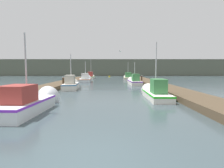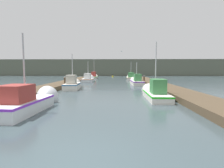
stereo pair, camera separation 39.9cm
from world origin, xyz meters
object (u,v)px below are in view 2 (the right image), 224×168
Objects in this scene: fishing_boat_0 at (28,102)px; channel_buoy at (113,76)px; fishing_boat_1 at (155,92)px; mooring_piling_0 at (144,79)px; fishing_boat_3 at (136,81)px; fishing_boat_6 at (94,77)px; mooring_piling_3 at (89,76)px; mooring_piling_1 at (138,77)px; mooring_piling_2 at (65,82)px; fishing_boat_5 at (131,77)px; fishing_boat_2 at (73,84)px; seagull_lead at (122,51)px; fishing_boat_4 at (88,79)px.

fishing_boat_0 is 5.06× the size of channel_buoy.
fishing_boat_1 is 4.59× the size of mooring_piling_0.
fishing_boat_3 is 16.17m from fishing_boat_6.
mooring_piling_3 is 10.75m from channel_buoy.
mooring_piling_1 is 1.03× the size of mooring_piling_2.
fishing_boat_5 is 4.47× the size of mooring_piling_3.
fishing_boat_5 reaches higher than mooring_piling_2.
fishing_boat_1 is at bearing -93.18° from mooring_piling_1.
mooring_piling_2 is (-1.09, 0.88, 0.15)m from fishing_boat_2.
mooring_piling_1 is at bearing 49.67° from mooring_piling_2.
channel_buoy is (-3.92, 12.29, -0.33)m from fishing_boat_5.
fishing_boat_1 is 11.03m from mooring_piling_2.
mooring_piling_2 is 28.05m from channel_buoy.
mooring_piling_0 is 2.05× the size of seagull_lead.
fishing_boat_4 is 1.19× the size of fishing_boat_6.
seagull_lead reaches higher than fishing_boat_5.
fishing_boat_3 is 23.09m from channel_buoy.
fishing_boat_4 is at bearing 144.75° from fishing_boat_3.
channel_buoy is at bearing 107.15° from mooring_piling_1.
fishing_boat_6 is at bearing 93.52° from fishing_boat_0.
seagull_lead reaches higher than fishing_boat_3.
fishing_boat_5 is at bearing -72.30° from channel_buoy.
fishing_boat_0 reaches higher than fishing_boat_3.
fishing_boat_0 is 3.74× the size of mooring_piling_1.
mooring_piling_3 is at bearing -133.63° from fishing_boat_6.
fishing_boat_1 is 1.09× the size of fishing_boat_6.
fishing_boat_4 reaches higher than channel_buoy.
fishing_boat_6 is (-0.43, 29.93, 0.01)m from fishing_boat_0.
mooring_piling_2 is 2.26× the size of seagull_lead.
fishing_boat_6 is (-7.88, 3.69, 0.02)m from fishing_boat_5.
fishing_boat_0 is 0.85× the size of fishing_boat_4.
fishing_boat_6 is 11.66m from mooring_piling_1.
channel_buoy is at bearing -156.70° from seagull_lead.
fishing_boat_2 reaches higher than mooring_piling_1.
mooring_piling_3 is at bearing 131.90° from mooring_piling_0.
fishing_boat_4 is at bearing -89.61° from fishing_boat_6.
mooring_piling_1 is at bearing -72.85° from channel_buoy.
seagull_lead is (5.72, -15.93, 3.98)m from fishing_boat_6.
fishing_boat_4 is 9.39m from fishing_boat_5.
seagull_lead is (5.48, 3.98, 3.97)m from fishing_boat_2.
fishing_boat_0 is at bearing -90.01° from fishing_boat_6.
mooring_piling_0 is at bearing -75.88° from channel_buoy.
mooring_piling_1 is (8.74, 1.57, 0.24)m from fishing_boat_4.
fishing_boat_2 is (-0.19, 10.02, 0.02)m from fishing_boat_0.
fishing_boat_5 is at bearing -17.19° from mooring_piling_3.
fishing_boat_5 reaches higher than mooring_piling_1.
fishing_boat_0 reaches higher than mooring_piling_1.
mooring_piling_3 is (-8.82, 24.74, 0.20)m from fishing_boat_1.
mooring_piling_3 is at bearing 146.41° from mooring_piling_1.
mooring_piling_0 is at bearing 66.34° from fishing_boat_0.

